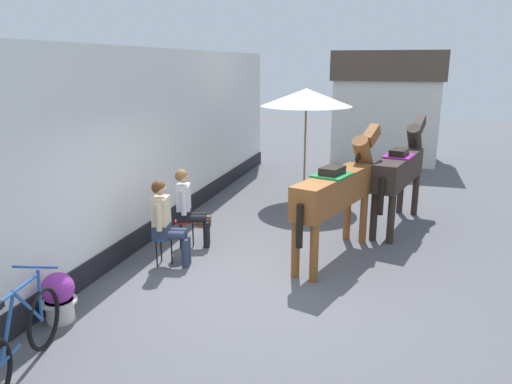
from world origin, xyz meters
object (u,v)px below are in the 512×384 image
satchel_bag (204,220)px  leaning_bicycle (19,341)px  seated_visitor_near (165,218)px  cafe_parasol (306,98)px  saddled_horse_near (337,189)px  flower_planter_near (59,296)px  seated_visitor_far (188,204)px  saddled_horse_far (401,168)px

satchel_bag → leaning_bicycle: bearing=80.8°
seated_visitor_near → cafe_parasol: 4.98m
leaning_bicycle → seated_visitor_near: bearing=87.1°
seated_visitor_near → cafe_parasol: (1.36, 4.53, 1.59)m
saddled_horse_near → flower_planter_near: saddled_horse_near is taller
seated_visitor_near → leaning_bicycle: seated_visitor_near is taller
saddled_horse_near → seated_visitor_near: bearing=-155.9°
seated_visitor_far → flower_planter_near: size_ratio=2.17×
flower_planter_near → saddled_horse_far: bearing=51.5°
seated_visitor_far → leaning_bicycle: (-0.16, -3.85, -0.38)m
leaning_bicycle → saddled_horse_far: bearing=58.9°
satchel_bag → saddled_horse_far: bearing=-172.5°
seated_visitor_near → cafe_parasol: bearing=73.3°
seated_visitor_far → cafe_parasol: size_ratio=0.54×
seated_visitor_far → satchel_bag: size_ratio=4.96×
seated_visitor_near → saddled_horse_near: (2.54, 1.13, 0.38)m
seated_visitor_far → satchel_bag: 1.32m
saddled_horse_near → satchel_bag: (-2.71, 0.83, -1.06)m
saddled_horse_far → flower_planter_near: 6.51m
saddled_horse_near → satchel_bag: 3.02m
seated_visitor_near → leaning_bicycle: size_ratio=0.81×
seated_visitor_far → saddled_horse_near: bearing=6.6°
flower_planter_near → satchel_bag: size_ratio=2.29×
leaning_bicycle → cafe_parasol: size_ratio=0.67×
cafe_parasol → flower_planter_near: bearing=-106.0°
saddled_horse_near → satchel_bag: size_ratio=10.37×
saddled_horse_near → cafe_parasol: bearing=109.1°
seated_visitor_far → leaning_bicycle: bearing=-92.3°
seated_visitor_far → cafe_parasol: 4.24m
leaning_bicycle → satchel_bag: size_ratio=6.15×
seated_visitor_near → leaning_bicycle: 3.04m
leaning_bicycle → satchel_bag: (-0.02, 4.97, -0.30)m
flower_planter_near → satchel_bag: (0.33, 3.93, -0.23)m
saddled_horse_near → cafe_parasol: size_ratio=1.12×
flower_planter_near → leaning_bicycle: size_ratio=0.37×
saddled_horse_far → leaning_bicycle: size_ratio=1.71×
flower_planter_near → cafe_parasol: size_ratio=0.25×
cafe_parasol → seated_visitor_far: bearing=-110.2°
seated_visitor_far → saddled_horse_far: size_ratio=0.47×
saddled_horse_near → saddled_horse_far: size_ratio=0.99×
seated_visitor_far → flower_planter_near: 2.89m
leaning_bicycle → satchel_bag: bearing=90.2°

